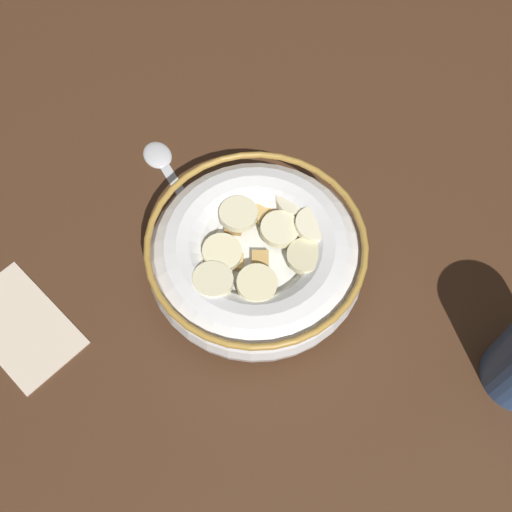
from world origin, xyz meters
TOP-DOWN VIEW (x-y plane):
  - ground_plane at (0.00, 0.00)cm, footprint 136.92×136.92cm
  - cereal_bowl at (0.01, 0.03)cm, footprint 19.32×19.32cm
  - spoon at (-13.95, 3.78)cm, footprint 13.46×7.34cm
  - folded_napkin at (-13.66, -16.85)cm, footprint 12.18×8.36cm

SIDE VIEW (x-z plane):
  - ground_plane at x=0.00cm, z-range -2.00..0.00cm
  - folded_napkin at x=-13.66cm, z-range 0.00..0.30cm
  - spoon at x=-13.95cm, z-range -0.07..0.73cm
  - cereal_bowl at x=0.01cm, z-range 0.15..5.96cm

